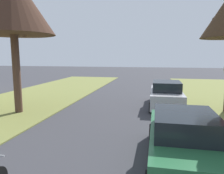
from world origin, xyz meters
name	(u,v)px	position (x,y,z in m)	size (l,w,h in m)	color
street_tree_left_mid_a	(12,3)	(-5.67, 10.26, 5.77)	(4.21, 4.21, 7.39)	#4F362B
parked_sedan_green	(183,141)	(2.41, 6.14, 0.72)	(1.95, 4.40, 1.57)	#28663D
parked_sedan_silver	(166,95)	(2.27, 13.32, 0.72)	(1.95, 4.40, 1.57)	#BCBCC1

